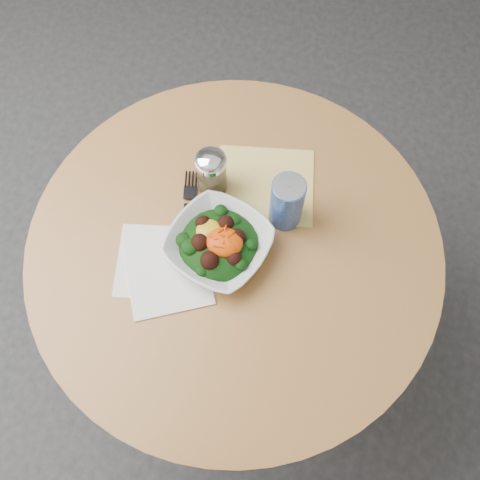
% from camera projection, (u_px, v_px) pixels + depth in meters
% --- Properties ---
extents(ground, '(6.00, 6.00, 0.00)m').
position_uv_depth(ground, '(236.00, 333.00, 1.83)').
color(ground, '#2A2A2C').
rests_on(ground, ground).
extents(table, '(0.90, 0.90, 0.75)m').
position_uv_depth(table, '(235.00, 276.00, 1.33)').
color(table, black).
rests_on(table, ground).
extents(cloth_napkin, '(0.25, 0.23, 0.00)m').
position_uv_depth(cloth_napkin, '(265.00, 185.00, 1.21)').
color(cloth_napkin, yellow).
rests_on(cloth_napkin, table).
extents(paper_napkins, '(0.24, 0.24, 0.00)m').
position_uv_depth(paper_napkins, '(163.00, 268.00, 1.12)').
color(paper_napkins, white).
rests_on(paper_napkins, table).
extents(salad_bowl, '(0.27, 0.27, 0.08)m').
position_uv_depth(salad_bowl, '(219.00, 244.00, 1.12)').
color(salad_bowl, silver).
rests_on(salad_bowl, table).
extents(fork, '(0.07, 0.23, 0.00)m').
position_uv_depth(fork, '(188.00, 212.00, 1.17)').
color(fork, black).
rests_on(fork, table).
extents(spice_shaker, '(0.07, 0.07, 0.12)m').
position_uv_depth(spice_shaker, '(212.00, 173.00, 1.15)').
color(spice_shaker, silver).
rests_on(spice_shaker, table).
extents(beverage_can, '(0.07, 0.07, 0.14)m').
position_uv_depth(beverage_can, '(287.00, 202.00, 1.12)').
color(beverage_can, navy).
rests_on(beverage_can, table).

